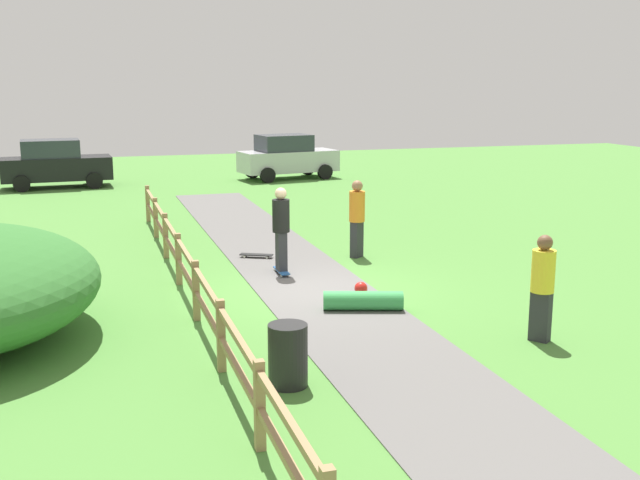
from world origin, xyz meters
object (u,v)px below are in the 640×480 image
(bystander_orange, at_px, (357,215))
(skater_fallen, at_px, (363,300))
(skateboard_loose, at_px, (256,255))
(bystander_yellow, at_px, (543,283))
(trash_bin, at_px, (288,355))
(skater_riding, at_px, (281,226))
(parked_car_black, at_px, (55,164))
(parked_car_silver, at_px, (287,157))

(bystander_orange, bearing_deg, skater_fallen, -108.31)
(skateboard_loose, distance_m, bystander_yellow, 7.94)
(trash_bin, distance_m, skater_riding, 6.34)
(skater_riding, distance_m, skater_fallen, 3.26)
(trash_bin, height_order, parked_car_black, parked_car_black)
(trash_bin, xyz_separation_m, bystander_yellow, (4.46, 0.61, 0.54))
(skateboard_loose, bearing_deg, bystander_yellow, -66.20)
(skateboard_loose, distance_m, bystander_orange, 2.62)
(skater_riding, bearing_deg, trash_bin, -103.48)
(skater_riding, bearing_deg, skateboard_loose, 96.46)
(bystander_orange, xyz_separation_m, parked_car_black, (-7.33, 15.15, -0.09))
(skater_riding, bearing_deg, parked_car_silver, 74.81)
(skater_fallen, bearing_deg, skater_riding, 104.80)
(bystander_yellow, bearing_deg, trash_bin, -172.18)
(skater_fallen, relative_size, bystander_yellow, 0.85)
(skater_riding, xyz_separation_m, skateboard_loose, (-0.19, 1.70, -1.01))
(bystander_orange, height_order, parked_car_black, parked_car_black)
(skater_riding, bearing_deg, bystander_yellow, -61.52)
(skater_fallen, height_order, parked_car_black, parked_car_black)
(parked_car_black, bearing_deg, skateboard_loose, -71.21)
(skateboard_loose, xyz_separation_m, bystander_yellow, (3.19, -7.22, 0.90))
(skater_fallen, bearing_deg, bystander_yellow, -48.61)
(bystander_orange, height_order, parked_car_silver, parked_car_silver)
(bystander_orange, bearing_deg, skater_riding, -152.51)
(trash_bin, distance_m, skater_fallen, 3.85)
(bystander_orange, bearing_deg, trash_bin, -116.66)
(trash_bin, relative_size, skateboard_loose, 1.12)
(parked_car_black, bearing_deg, skater_fallen, -72.86)
(skateboard_loose, bearing_deg, skater_riding, -83.54)
(bystander_yellow, relative_size, bystander_orange, 0.95)
(skater_riding, bearing_deg, skater_fallen, -75.20)
(skater_fallen, bearing_deg, parked_car_silver, 79.38)
(trash_bin, height_order, skater_riding, skater_riding)
(trash_bin, distance_m, bystander_orange, 8.15)
(trash_bin, relative_size, skater_riding, 0.47)
(parked_car_silver, bearing_deg, skater_fallen, -100.62)
(bystander_orange, bearing_deg, parked_car_black, 115.82)
(bystander_orange, xyz_separation_m, parked_car_silver, (2.24, 15.15, -0.09))
(trash_bin, bearing_deg, skater_fallen, 53.80)
(parked_car_black, distance_m, parked_car_silver, 9.58)
(skater_riding, distance_m, bystander_orange, 2.46)
(bystander_orange, relative_size, parked_car_black, 0.44)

